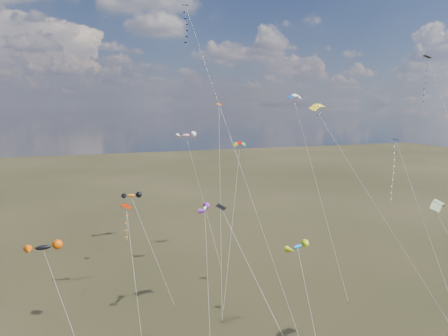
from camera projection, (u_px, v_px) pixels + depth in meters
name	position (u px, v px, depth m)	size (l,w,h in m)	color
diamond_black_high	(431.00, 94.00, 48.79)	(1.02, 17.89, 32.61)	black
diamond_navy_tall	(194.00, 48.00, 47.27)	(7.43, 22.00, 38.59)	#091A43
diamond_black_mid	(262.00, 291.00, 29.94)	(6.28, 15.26, 18.47)	black
diamond_red_low	(128.00, 228.00, 45.67)	(1.37, 9.82, 15.32)	#A81A00
diamond_navy_right	(396.00, 178.00, 44.10)	(2.40, 16.35, 22.91)	navy
diamond_orange_center	(220.00, 165.00, 56.15)	(4.59, 14.26, 26.83)	#D75108
parafoil_yellow	(320.00, 107.00, 46.55)	(10.90, 17.31, 27.12)	yellow
parafoil_blue_white	(295.00, 96.00, 67.28)	(2.50, 19.33, 28.79)	#1C56AA
parafoil_striped	(439.00, 203.00, 40.18)	(5.98, 10.50, 17.53)	yellow
parafoil_tricolor	(240.00, 144.00, 62.70)	(8.12, 13.42, 21.13)	yellow
novelty_black_orange	(43.00, 248.00, 42.12)	(5.93, 8.28, 12.27)	black
novelty_orange_black	(131.00, 196.00, 55.72)	(5.75, 7.22, 14.53)	orange
novelty_white_purple	(205.00, 208.00, 49.18)	(3.36, 11.72, 14.42)	silver
novelty_redwhite_stripe	(186.00, 136.00, 74.16)	(4.15, 14.88, 21.66)	red
novelty_blue_yellow	(298.00, 247.00, 38.22)	(2.61, 8.11, 13.55)	blue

